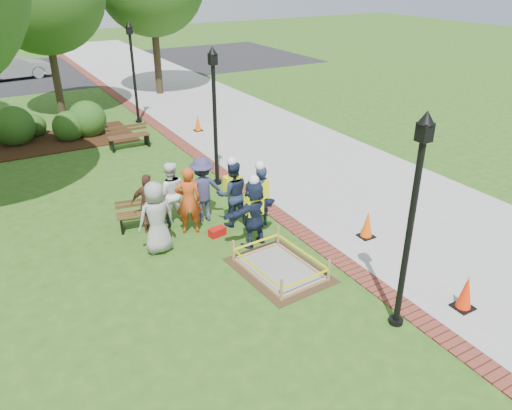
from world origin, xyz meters
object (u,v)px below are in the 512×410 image
lamp_near (413,210)px  hivis_worker_b (260,195)px  wet_concrete_pad (280,262)px  hivis_worker_a (254,211)px  cone_front (466,293)px  hivis_worker_c (232,192)px  bench_near (145,219)px

lamp_near → hivis_worker_b: size_ratio=2.29×
wet_concrete_pad → hivis_worker_a: hivis_worker_a is taller
wet_concrete_pad → cone_front: cone_front is taller
wet_concrete_pad → hivis_worker_b: (0.70, 2.09, 0.69)m
cone_front → hivis_worker_a: bearing=118.6°
hivis_worker_c → bench_near: bearing=154.2°
hivis_worker_c → hivis_worker_b: bearing=-39.0°
cone_front → hivis_worker_a: size_ratio=0.42×
lamp_near → hivis_worker_c: lamp_near is taller
hivis_worker_a → lamp_near: bearing=-77.7°
wet_concrete_pad → cone_front: (2.50, -3.07, 0.14)m
bench_near → lamp_near: lamp_near is taller
bench_near → hivis_worker_a: bearing=-47.0°
wet_concrete_pad → hivis_worker_a: 1.51m
hivis_worker_a → cone_front: bearing=-61.4°
cone_front → bench_near: bearing=124.0°
cone_front → lamp_near: size_ratio=0.18×
wet_concrete_pad → lamp_near: 3.66m
wet_concrete_pad → lamp_near: bearing=-70.2°
wet_concrete_pad → hivis_worker_c: 2.65m
cone_front → lamp_near: 2.62m
hivis_worker_b → hivis_worker_c: hivis_worker_c is taller
wet_concrete_pad → bench_near: bearing=119.1°
bench_near → hivis_worker_b: (2.69, -1.48, 0.68)m
lamp_near → hivis_worker_b: bearing=93.4°
hivis_worker_a → hivis_worker_c: hivis_worker_c is taller
hivis_worker_c → hivis_worker_a: bearing=-92.0°
cone_front → hivis_worker_c: 6.12m
hivis_worker_a → hivis_worker_b: (0.61, 0.75, -0.01)m
bench_near → hivis_worker_a: hivis_worker_a is taller
cone_front → hivis_worker_a: 5.05m
hivis_worker_c → cone_front: bearing=-67.2°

